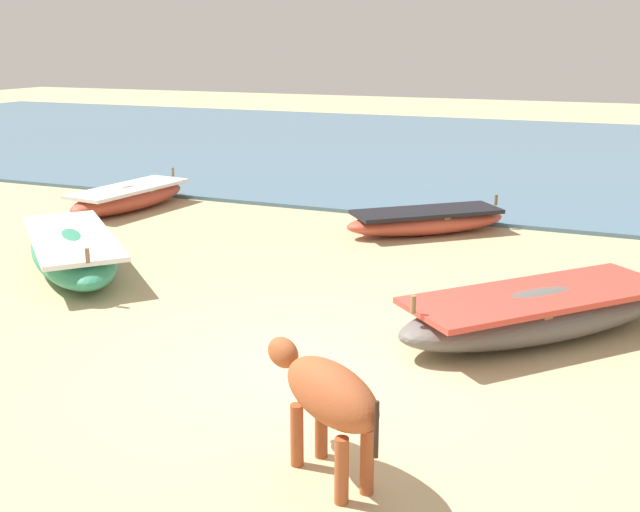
{
  "coord_description": "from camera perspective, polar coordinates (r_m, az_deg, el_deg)",
  "views": [
    {
      "loc": [
        2.99,
        -6.86,
        3.41
      ],
      "look_at": [
        -0.78,
        2.21,
        0.6
      ],
      "focal_mm": 42.16,
      "sensor_mm": 36.0,
      "label": 1
    }
  ],
  "objects": [
    {
      "name": "ground",
      "position": [
        8.22,
        -0.91,
        -8.54
      ],
      "size": [
        80.0,
        80.0,
        0.0
      ],
      "primitive_type": "plane",
      "color": "tan"
    },
    {
      "name": "sea_water",
      "position": [
        24.57,
        15.52,
        7.52
      ],
      "size": [
        60.0,
        20.0,
        0.08
      ],
      "primitive_type": "cube",
      "color": "slate",
      "rests_on": "ground"
    },
    {
      "name": "fishing_boat_1",
      "position": [
        16.26,
        -14.29,
        4.35
      ],
      "size": [
        1.37,
        3.2,
        0.7
      ],
      "rotation": [
        0.0,
        0.0,
        1.45
      ],
      "color": "#B74733",
      "rests_on": "ground"
    },
    {
      "name": "fishing_boat_2",
      "position": [
        12.16,
        -18.27,
        0.38
      ],
      "size": [
        3.53,
        3.37,
        0.78
      ],
      "rotation": [
        0.0,
        0.0,
        5.54
      ],
      "color": "#338C66",
      "rests_on": "ground"
    },
    {
      "name": "fishing_boat_3",
      "position": [
        13.93,
        8.08,
        2.68
      ],
      "size": [
        2.96,
        2.7,
        0.65
      ],
      "rotation": [
        0.0,
        0.0,
        0.7
      ],
      "color": "#B74733",
      "rests_on": "ground"
    },
    {
      "name": "fishing_boat_4",
      "position": [
        9.34,
        16.26,
        -4.11
      ],
      "size": [
        3.44,
        3.59,
        0.77
      ],
      "rotation": [
        0.0,
        0.0,
        3.97
      ],
      "color": "#5B5651",
      "rests_on": "ground"
    },
    {
      "name": "cow_adult_rust",
      "position": [
        6.04,
        0.54,
        -10.51
      ],
      "size": [
        1.4,
        1.09,
        1.0
      ],
      "rotation": [
        0.0,
        0.0,
        2.55
      ],
      "color": "#9E4C28",
      "rests_on": "ground"
    }
  ]
}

